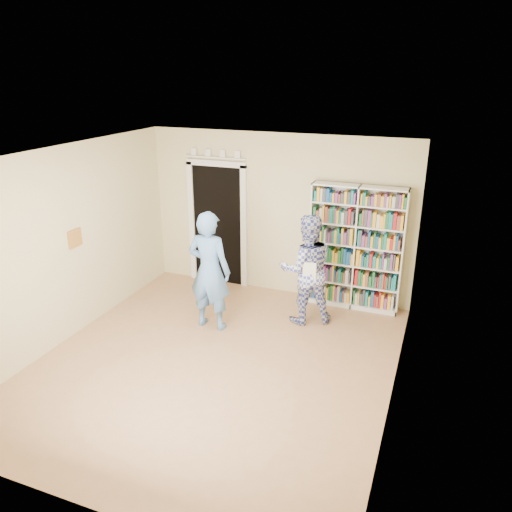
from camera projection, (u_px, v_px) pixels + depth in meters
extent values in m
plane|color=#A57650|center=(215.00, 363.00, 6.57)|extent=(5.00, 5.00, 0.00)
plane|color=white|center=(208.00, 157.00, 5.62)|extent=(5.00, 5.00, 0.00)
plane|color=beige|center=(278.00, 215.00, 8.27)|extent=(4.50, 0.00, 4.50)
plane|color=beige|center=(64.00, 246.00, 6.85)|extent=(0.00, 5.00, 5.00)
plane|color=beige|center=(401.00, 296.00, 5.33)|extent=(0.00, 5.00, 5.00)
cube|color=white|center=(356.00, 248.00, 7.80)|extent=(1.45, 0.27, 2.00)
cube|color=white|center=(356.00, 248.00, 7.80)|extent=(0.02, 0.27, 2.00)
cube|color=black|center=(218.00, 226.00, 8.74)|extent=(0.90, 0.03, 2.10)
cube|color=white|center=(192.00, 223.00, 8.89)|extent=(0.10, 0.06, 2.20)
cube|color=white|center=(244.00, 229.00, 8.56)|extent=(0.10, 0.06, 2.20)
cube|color=white|center=(216.00, 163.00, 8.34)|extent=(1.10, 0.06, 0.10)
cube|color=white|center=(215.00, 157.00, 8.29)|extent=(1.10, 0.08, 0.02)
cube|color=brown|center=(75.00, 238.00, 7.00)|extent=(0.03, 0.25, 0.25)
imported|color=#5989C6|center=(209.00, 271.00, 7.20)|extent=(0.67, 0.45, 1.79)
imported|color=#333D9C|center=(306.00, 269.00, 7.39)|extent=(1.02, 0.94, 1.69)
cube|color=white|center=(309.00, 271.00, 7.12)|extent=(0.19, 0.03, 0.27)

